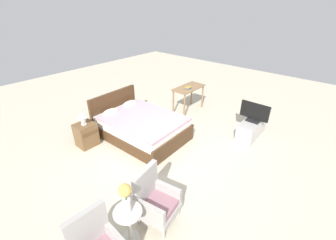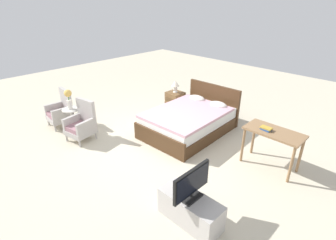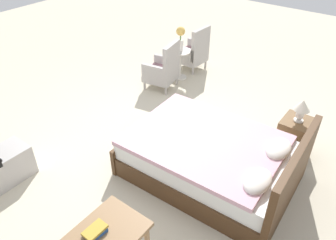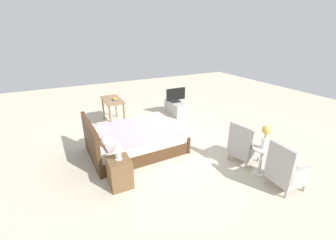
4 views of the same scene
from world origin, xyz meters
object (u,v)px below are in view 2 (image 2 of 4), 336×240
object	(u,v)px
nightstand	(175,102)
vanity_desk	(273,137)
bed	(190,121)
tv_stand	(190,209)
side_table	(72,117)
flower_vase	(68,97)
armchair_by_window_right	(82,124)
table_lamp	(175,85)
tv_flatscreen	(192,184)
book_stack	(266,129)
armchair_by_window_left	(61,111)

from	to	relation	value
nightstand	vanity_desk	bearing A→B (deg)	-12.27
bed	vanity_desk	xyz separation A→B (m)	(2.02, -0.01, 0.36)
tv_stand	vanity_desk	bearing A→B (deg)	84.81
side_table	flower_vase	distance (m)	0.51
bed	side_table	size ratio (longest dim) A/B	3.71
armchair_by_window_right	table_lamp	distance (m)	2.72
side_table	tv_flatscreen	distance (m)	3.88
table_lamp	tv_flatscreen	size ratio (longest dim) A/B	0.47
book_stack	bed	bearing A→B (deg)	177.56
side_table	book_stack	bearing A→B (deg)	25.72
armchair_by_window_right	side_table	distance (m)	0.51
bed	tv_flatscreen	xyz separation A→B (m)	(1.83, -2.13, 0.39)
armchair_by_window_right	flower_vase	bearing A→B (deg)	177.39
nightstand	table_lamp	size ratio (longest dim) A/B	1.72
armchair_by_window_left	tv_stand	xyz separation A→B (m)	(4.37, -0.14, -0.16)
armchair_by_window_left	vanity_desk	size ratio (longest dim) A/B	0.88
table_lamp	tv_stand	distance (m)	4.10
tv_stand	tv_flatscreen	size ratio (longest dim) A/B	1.37
side_table	tv_stand	xyz separation A→B (m)	(3.86, -0.17, -0.15)
table_lamp	book_stack	world-z (taller)	table_lamp
bed	armchair_by_window_left	distance (m)	3.24
nightstand	book_stack	bearing A→B (deg)	-14.02
armchair_by_window_right	book_stack	xyz separation A→B (m)	(3.41, 1.91, 0.43)
side_table	bed	bearing A→B (deg)	44.05
armchair_by_window_right	side_table	size ratio (longest dim) A/B	1.56
bed	nightstand	distance (m)	1.30
bed	table_lamp	xyz separation A→B (m)	(-1.11, 0.67, 0.48)
armchair_by_window_right	bed	bearing A→B (deg)	52.59
armchair_by_window_left	flower_vase	size ratio (longest dim) A/B	1.93
tv_flatscreen	side_table	bearing A→B (deg)	177.54
nightstand	tv_stand	size ratio (longest dim) A/B	0.59
tv_flatscreen	vanity_desk	world-z (taller)	tv_flatscreen
tv_stand	vanity_desk	size ratio (longest dim) A/B	0.92
armchair_by_window_right	armchair_by_window_left	bearing A→B (deg)	179.96
table_lamp	armchair_by_window_right	bearing A→B (deg)	-98.77
table_lamp	tv_flatscreen	bearing A→B (deg)	-43.64
armchair_by_window_left	vanity_desk	xyz separation A→B (m)	(4.57, 1.98, 0.28)
table_lamp	side_table	bearing A→B (deg)	-109.27
nightstand	side_table	bearing A→B (deg)	-109.27
side_table	tv_stand	size ratio (longest dim) A/B	0.61
flower_vase	bed	bearing A→B (deg)	44.05
side_table	tv_stand	world-z (taller)	side_table
table_lamp	book_stack	size ratio (longest dim) A/B	1.61
nightstand	bed	bearing A→B (deg)	-30.97
bed	side_table	world-z (taller)	bed
table_lamp	vanity_desk	size ratio (longest dim) A/B	0.32
side_table	armchair_by_window_left	bearing A→B (deg)	-177.51
armchair_by_window_left	table_lamp	xyz separation A→B (m)	(1.44, 2.66, 0.41)
bed	book_stack	size ratio (longest dim) A/B	10.64
bed	armchair_by_window_left	xyz separation A→B (m)	(-2.55, -1.99, 0.08)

